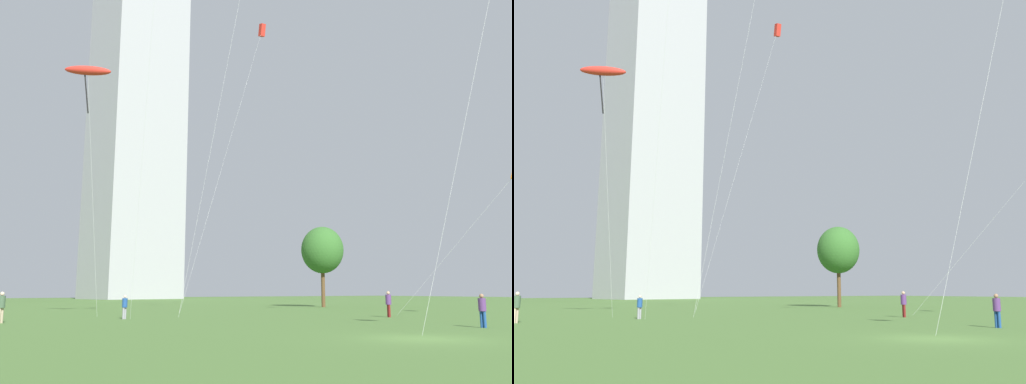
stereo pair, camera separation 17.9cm
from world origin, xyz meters
The scene contains 9 objects.
ground centered at (0.00, 0.00, 0.00)m, with size 280.00×280.00×0.00m, color #476B30.
person_standing_0 centered at (12.26, 13.44, 1.08)m, with size 0.41×0.41×1.87m.
person_standing_1 centered at (-4.89, 21.40, 0.93)m, with size 0.36×0.36×1.61m.
person_standing_2 centered at (7.91, 2.70, 1.01)m, with size 0.39×0.39×1.75m.
person_standing_3 centered at (-12.73, 20.72, 1.07)m, with size 0.41×0.41×1.85m.
kite_flying_3 centered at (-7.70, 23.76, 18.13)m, with size 3.84×3.02×18.67m.
kite_flying_5 centered at (13.17, 31.60, 30.47)m, with size 10.91×3.34×31.38m.
park_tree_0 centered at (24.01, 34.91, 6.68)m, with size 5.05×5.05×9.49m.
distant_highrise_0 centered at (27.49, 109.81, 46.47)m, with size 19.81×15.64×92.94m, color #A8A8AD.
Camera 1 is at (-17.78, -15.14, 1.90)m, focal length 37.84 mm.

